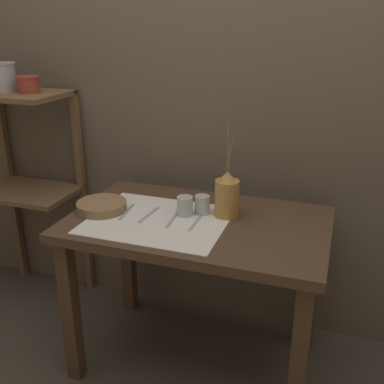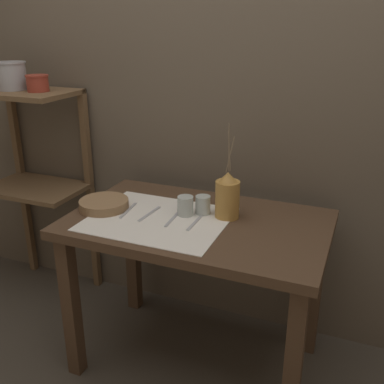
% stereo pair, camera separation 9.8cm
% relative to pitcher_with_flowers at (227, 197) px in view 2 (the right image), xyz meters
% --- Properties ---
extents(ground_plane, '(12.00, 12.00, 0.00)m').
position_rel_pitcher_with_flowers_xyz_m(ground_plane, '(-0.10, -0.07, -0.81)').
color(ground_plane, '#473F35').
extents(stone_wall_back, '(7.00, 0.06, 2.40)m').
position_rel_pitcher_with_flowers_xyz_m(stone_wall_back, '(-0.10, 0.37, 0.39)').
color(stone_wall_back, brown).
rests_on(stone_wall_back, ground_plane).
extents(wooden_table, '(1.07, 0.66, 0.72)m').
position_rel_pitcher_with_flowers_xyz_m(wooden_table, '(-0.10, -0.07, -0.21)').
color(wooden_table, '#4C3523').
rests_on(wooden_table, ground_plane).
extents(wooden_shelf_unit, '(0.52, 0.35, 1.16)m').
position_rel_pitcher_with_flowers_xyz_m(wooden_shelf_unit, '(-1.14, 0.18, 0.00)').
color(wooden_shelf_unit, brown).
rests_on(wooden_shelf_unit, ground_plane).
extents(linen_cloth, '(0.56, 0.46, 0.00)m').
position_rel_pitcher_with_flowers_xyz_m(linen_cloth, '(-0.26, -0.13, -0.09)').
color(linen_cloth, white).
rests_on(linen_cloth, wooden_table).
extents(pitcher_with_flowers, '(0.10, 0.10, 0.40)m').
position_rel_pitcher_with_flowers_xyz_m(pitcher_with_flowers, '(0.00, 0.00, 0.00)').
color(pitcher_with_flowers, '#B7843D').
rests_on(pitcher_with_flowers, wooden_table).
extents(wooden_bowl, '(0.21, 0.21, 0.04)m').
position_rel_pitcher_with_flowers_xyz_m(wooden_bowl, '(-0.53, -0.12, -0.07)').
color(wooden_bowl, '#8E6B47').
rests_on(wooden_bowl, wooden_table).
extents(glass_tumbler_near, '(0.07, 0.07, 0.08)m').
position_rel_pitcher_with_flowers_xyz_m(glass_tumbler_near, '(-0.17, -0.05, -0.05)').
color(glass_tumbler_near, '#B7C1BC').
rests_on(glass_tumbler_near, wooden_table).
extents(glass_tumbler_far, '(0.06, 0.06, 0.08)m').
position_rel_pitcher_with_flowers_xyz_m(glass_tumbler_far, '(-0.10, -0.01, -0.05)').
color(glass_tumbler_far, '#B7C1BC').
rests_on(glass_tumbler_far, wooden_table).
extents(knife_center, '(0.03, 0.17, 0.00)m').
position_rel_pitcher_with_flowers_xyz_m(knife_center, '(-0.41, -0.11, -0.09)').
color(knife_center, '#A8A8AD').
rests_on(knife_center, wooden_table).
extents(fork_inner, '(0.02, 0.17, 0.00)m').
position_rel_pitcher_with_flowers_xyz_m(fork_inner, '(-0.31, -0.10, -0.09)').
color(fork_inner, '#A8A8AD').
rests_on(fork_inner, wooden_table).
extents(spoon_inner, '(0.03, 0.18, 0.02)m').
position_rel_pitcher_with_flowers_xyz_m(spoon_inner, '(-0.20, -0.06, -0.09)').
color(spoon_inner, '#A8A8AD').
rests_on(spoon_inner, wooden_table).
extents(fork_outer, '(0.01, 0.17, 0.00)m').
position_rel_pitcher_with_flowers_xyz_m(fork_outer, '(-0.10, -0.11, -0.09)').
color(fork_outer, '#A8A8AD').
rests_on(fork_outer, wooden_table).
extents(metal_pot_large, '(0.15, 0.15, 0.14)m').
position_rel_pitcher_with_flowers_xyz_m(metal_pot_large, '(-1.20, 0.14, 0.42)').
color(metal_pot_large, '#A8A8AD').
rests_on(metal_pot_large, wooden_shelf_unit).
extents(metal_pot_small, '(0.11, 0.11, 0.08)m').
position_rel_pitcher_with_flowers_xyz_m(metal_pot_small, '(-1.04, 0.14, 0.40)').
color(metal_pot_small, '#9E3828').
rests_on(metal_pot_small, wooden_shelf_unit).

